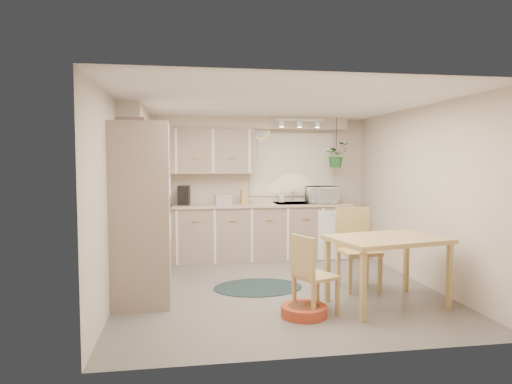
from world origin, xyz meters
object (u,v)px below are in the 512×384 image
(microwave, at_px, (322,193))
(chair_left, at_px, (316,274))
(chair_back, at_px, (359,249))
(pet_bed, at_px, (304,311))
(dining_table, at_px, (387,271))
(braided_rug, at_px, (258,287))

(microwave, bearing_deg, chair_left, -107.30)
(chair_left, height_order, microwave, microwave)
(chair_left, relative_size, chair_back, 0.83)
(microwave, bearing_deg, chair_back, -91.56)
(chair_back, xyz_separation_m, microwave, (0.10, 1.90, 0.59))
(chair_back, height_order, pet_bed, chair_back)
(pet_bed, relative_size, microwave, 0.95)
(chair_left, bearing_deg, pet_bed, -85.20)
(dining_table, height_order, microwave, microwave)
(dining_table, relative_size, chair_back, 1.21)
(chair_left, height_order, braided_rug, chair_left)
(dining_table, bearing_deg, chair_left, -171.99)
(dining_table, xyz_separation_m, pet_bed, (-1.04, -0.21, -0.34))
(braided_rug, bearing_deg, microwave, 49.81)
(dining_table, bearing_deg, chair_back, 95.58)
(chair_back, distance_m, microwave, 2.00)
(dining_table, distance_m, pet_bed, 1.11)
(dining_table, relative_size, chair_left, 1.46)
(dining_table, xyz_separation_m, chair_left, (-0.89, -0.12, 0.04))
(chair_back, bearing_deg, pet_bed, 40.93)
(chair_left, xyz_separation_m, chair_back, (0.82, 0.81, 0.09))
(dining_table, distance_m, chair_left, 0.90)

